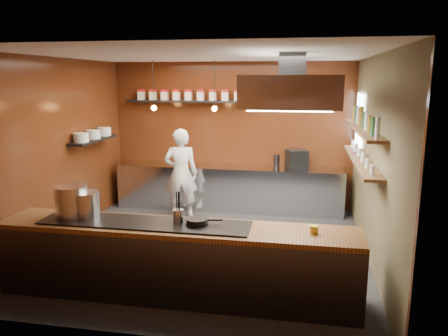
% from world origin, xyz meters
% --- Properties ---
extents(floor, '(5.00, 5.00, 0.00)m').
position_xyz_m(floor, '(0.00, 0.00, 0.00)').
color(floor, black).
rests_on(floor, ground).
extents(back_wall, '(5.00, 0.00, 5.00)m').
position_xyz_m(back_wall, '(0.00, 2.50, 1.50)').
color(back_wall, '#3D1B0B').
rests_on(back_wall, ground).
extents(left_wall, '(0.00, 5.00, 5.00)m').
position_xyz_m(left_wall, '(-2.50, 0.00, 1.50)').
color(left_wall, '#3D1B0B').
rests_on(left_wall, ground).
extents(right_wall, '(0.00, 5.00, 5.00)m').
position_xyz_m(right_wall, '(2.50, 0.00, 1.50)').
color(right_wall, brown).
rests_on(right_wall, ground).
extents(ceiling, '(5.00, 5.00, 0.00)m').
position_xyz_m(ceiling, '(0.00, 0.00, 3.00)').
color(ceiling, silver).
rests_on(ceiling, back_wall).
extents(window_pane, '(0.00, 1.00, 1.00)m').
position_xyz_m(window_pane, '(2.45, 1.70, 1.90)').
color(window_pane, white).
rests_on(window_pane, right_wall).
extents(prep_counter, '(4.60, 0.65, 0.90)m').
position_xyz_m(prep_counter, '(0.00, 2.17, 0.45)').
color(prep_counter, silver).
rests_on(prep_counter, floor).
extents(pass_counter, '(4.40, 0.72, 0.94)m').
position_xyz_m(pass_counter, '(-0.00, -1.60, 0.47)').
color(pass_counter, '#38383D').
rests_on(pass_counter, floor).
extents(tin_shelf, '(2.60, 0.26, 0.04)m').
position_xyz_m(tin_shelf, '(-0.90, 2.36, 2.20)').
color(tin_shelf, black).
rests_on(tin_shelf, back_wall).
extents(plate_shelf, '(0.30, 1.40, 0.04)m').
position_xyz_m(plate_shelf, '(-2.34, 1.00, 1.55)').
color(plate_shelf, black).
rests_on(plate_shelf, left_wall).
extents(bottle_shelf_upper, '(0.26, 2.80, 0.04)m').
position_xyz_m(bottle_shelf_upper, '(2.34, 0.30, 1.92)').
color(bottle_shelf_upper, brown).
rests_on(bottle_shelf_upper, right_wall).
extents(bottle_shelf_lower, '(0.26, 2.80, 0.04)m').
position_xyz_m(bottle_shelf_lower, '(2.34, 0.30, 1.45)').
color(bottle_shelf_lower, brown).
rests_on(bottle_shelf_lower, right_wall).
extents(extractor_hood, '(1.20, 2.00, 0.72)m').
position_xyz_m(extractor_hood, '(1.30, -0.40, 2.51)').
color(extractor_hood, '#38383D').
rests_on(extractor_hood, ceiling).
extents(pendant_left, '(0.10, 0.10, 0.95)m').
position_xyz_m(pendant_left, '(-1.40, 1.70, 2.15)').
color(pendant_left, black).
rests_on(pendant_left, ceiling).
extents(pendant_right, '(0.10, 0.10, 0.95)m').
position_xyz_m(pendant_right, '(-0.20, 1.70, 2.15)').
color(pendant_right, black).
rests_on(pendant_right, ceiling).
extents(storage_tins, '(2.43, 0.13, 0.22)m').
position_xyz_m(storage_tins, '(-0.75, 2.36, 2.33)').
color(storage_tins, beige).
rests_on(storage_tins, tin_shelf).
extents(plate_stacks, '(0.26, 1.16, 0.16)m').
position_xyz_m(plate_stacks, '(-2.34, 1.00, 1.65)').
color(plate_stacks, silver).
rests_on(plate_stacks, plate_shelf).
extents(bottles, '(0.06, 2.66, 0.24)m').
position_xyz_m(bottles, '(2.34, 0.30, 2.06)').
color(bottles, silver).
rests_on(bottles, bottle_shelf_upper).
extents(wine_glasses, '(0.07, 2.37, 0.13)m').
position_xyz_m(wine_glasses, '(2.34, 0.30, 1.53)').
color(wine_glasses, silver).
rests_on(wine_glasses, bottle_shelf_lower).
extents(stockpot_large, '(0.53, 0.53, 0.39)m').
position_xyz_m(stockpot_large, '(-1.39, -1.54, 1.14)').
color(stockpot_large, silver).
rests_on(stockpot_large, pass_counter).
extents(stockpot_small, '(0.39, 0.39, 0.32)m').
position_xyz_m(stockpot_small, '(-1.21, -1.51, 1.10)').
color(stockpot_small, silver).
rests_on(stockpot_small, pass_counter).
extents(utensil_crock, '(0.17, 0.17, 0.17)m').
position_xyz_m(utensil_crock, '(0.02, -1.56, 1.02)').
color(utensil_crock, '#BBBDC2').
rests_on(utensil_crock, pass_counter).
extents(frying_pan, '(0.44, 0.27, 0.07)m').
position_xyz_m(frying_pan, '(0.26, -1.57, 0.97)').
color(frying_pan, black).
rests_on(frying_pan, pass_counter).
extents(butter_jar, '(0.12, 0.12, 0.09)m').
position_xyz_m(butter_jar, '(1.63, -1.57, 0.96)').
color(butter_jar, yellow).
rests_on(butter_jar, pass_counter).
extents(espresso_machine, '(0.47, 0.46, 0.38)m').
position_xyz_m(espresso_machine, '(1.36, 2.20, 1.09)').
color(espresso_machine, black).
rests_on(espresso_machine, prep_counter).
extents(chef, '(0.72, 0.56, 1.74)m').
position_xyz_m(chef, '(-0.81, 1.45, 0.87)').
color(chef, white).
rests_on(chef, floor).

